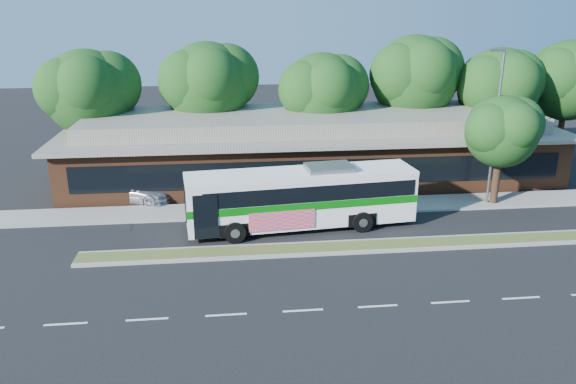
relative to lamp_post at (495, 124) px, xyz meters
name	(u,v)px	position (x,y,z in m)	size (l,w,h in m)	color
ground	(351,253)	(-9.56, -6.00, -4.90)	(120.00, 120.00, 0.00)	black
median_strip	(348,247)	(-9.56, -5.40, -4.83)	(26.00, 1.10, 0.15)	#415122
sidewalk	(327,207)	(-9.56, 0.40, -4.84)	(44.00, 2.60, 0.12)	gray
parking_lot	(29,199)	(-27.56, 4.00, -4.90)	(14.00, 12.00, 0.01)	black
plaza_building	(311,146)	(-9.56, 6.99, -2.77)	(33.20, 11.20, 4.45)	#59301C
lamp_post	(495,124)	(0.00, 0.00, 0.00)	(0.93, 0.18, 9.07)	slate
tree_bg_a	(94,90)	(-24.15, 9.14, 0.97)	(6.47, 5.80, 8.63)	black
tree_bg_b	(214,82)	(-16.13, 10.14, 1.24)	(6.69, 6.00, 9.00)	black
tree_bg_c	(327,90)	(-8.16, 9.13, 0.69)	(6.24, 5.60, 8.26)	black
tree_bg_d	(420,76)	(-1.12, 10.15, 1.52)	(6.91, 6.20, 9.37)	black
tree_bg_e	(503,86)	(4.85, 9.14, 0.84)	(6.47, 5.80, 8.50)	black
tree_bg_f	(573,78)	(10.87, 10.14, 1.16)	(6.69, 6.00, 8.92)	black
transit_bus	(302,194)	(-11.46, -2.43, -3.01)	(12.31, 3.88, 3.40)	white
sedan	(134,190)	(-21.06, 2.94, -4.19)	(2.00, 4.93, 1.43)	silver
sidewalk_tree	(506,130)	(0.74, 0.06, -0.38)	(4.64, 4.16, 6.51)	black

